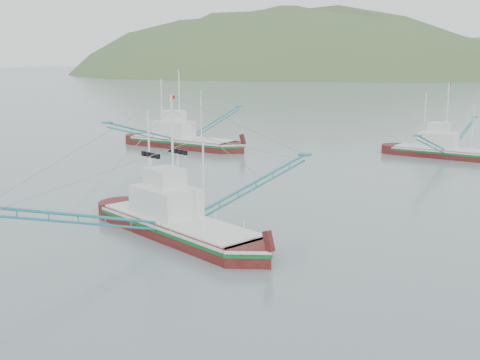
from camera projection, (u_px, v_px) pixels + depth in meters
The scene contains 5 objects.
ground at pixel (196, 238), 42.88m from camera, with size 1200.00×1200.00×0.00m, color slate.
main_boat at pixel (177, 207), 43.15m from camera, with size 15.42×26.39×10.93m.
bg_boat_left at pixel (182, 136), 85.62m from camera, with size 16.35×29.48×11.93m.
bg_boat_far at pixel (447, 147), 77.01m from camera, with size 14.11×25.26×10.22m.
headland_left at pixel (284, 75), 435.63m from camera, with size 448.00×308.00×210.00m, color #445D30.
Camera 1 is at (24.23, -33.43, 12.71)m, focal length 45.00 mm.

